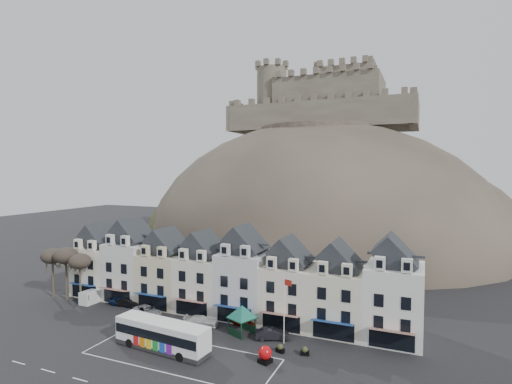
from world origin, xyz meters
TOP-DOWN VIEW (x-y plane):
  - ground at (0.00, 0.00)m, footprint 300.00×300.00m
  - coach_bay_markings at (2.00, 1.25)m, footprint 22.00×7.50m
  - townhouse_terrace at (0.15, 15.97)m, footprint 54.40×9.35m
  - castle_hill at (1.25, 68.95)m, footprint 100.00×76.00m
  - castle at (0.51, 75.93)m, footprint 50.20×22.20m
  - tree_left_far at (-29.00, 10.50)m, footprint 3.61×3.61m
  - tree_left_mid at (-26.00, 10.50)m, footprint 3.78×3.78m
  - tree_left_near at (-23.00, 10.50)m, footprint 3.43×3.43m
  - bus at (-0.96, 1.77)m, footprint 12.34×3.85m
  - bus_shelter at (5.76, 9.50)m, footprint 5.44×5.44m
  - red_buoy at (11.31, 3.61)m, footprint 1.57×1.57m
  - flagpole at (11.69, 9.03)m, footprint 1.13×0.43m
  - white_van at (-21.37, 11.59)m, footprint 1.98×4.37m
  - planter_west at (12.00, 6.55)m, footprint 1.08×0.71m
  - planter_east at (14.81, 7.00)m, footprint 1.08×0.70m
  - car_navy at (-16.00, 12.00)m, footprint 4.25×2.01m
  - car_black at (-14.80, 12.00)m, footprint 4.12×1.64m
  - car_silver at (-9.60, 10.01)m, footprint 5.30×3.66m
  - car_white at (-0.40, 9.71)m, footprint 5.06×3.27m
  - car_maroon at (4.80, 12.00)m, footprint 3.99×2.69m
  - car_charcoal at (9.92, 9.50)m, footprint 4.48×3.02m

SIDE VIEW (x-z plane):
  - ground at x=0.00m, z-range 0.00..0.00m
  - coach_bay_markings at x=2.00m, z-range -0.01..0.01m
  - castle_hill at x=1.25m, z-range -33.89..34.11m
  - planter_west at x=12.00m, z-range -0.02..0.98m
  - planter_east at x=14.81m, z-range -0.02..0.98m
  - car_maroon at x=4.80m, z-range 0.00..1.26m
  - car_black at x=-14.80m, z-range 0.00..1.33m
  - car_white at x=-0.40m, z-range 0.00..1.36m
  - car_silver at x=-9.60m, z-range 0.00..1.36m
  - car_charcoal at x=9.92m, z-range 0.00..1.40m
  - car_navy at x=-16.00m, z-range 0.00..1.41m
  - red_buoy at x=11.31m, z-range 0.02..1.87m
  - white_van at x=-21.37m, z-range 0.00..1.98m
  - bus at x=-0.96m, z-range 0.18..3.61m
  - bus_shelter at x=5.76m, z-range 1.04..4.79m
  - flagpole at x=11.69m, z-range 0.58..8.76m
  - townhouse_terrace at x=0.15m, z-range -0.60..11.20m
  - tree_left_near at x=-23.00m, z-range 2.64..10.47m
  - tree_left_far at x=-29.00m, z-range 2.78..11.02m
  - tree_left_mid at x=-26.00m, z-range 2.92..11.56m
  - castle at x=0.51m, z-range 29.19..51.19m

